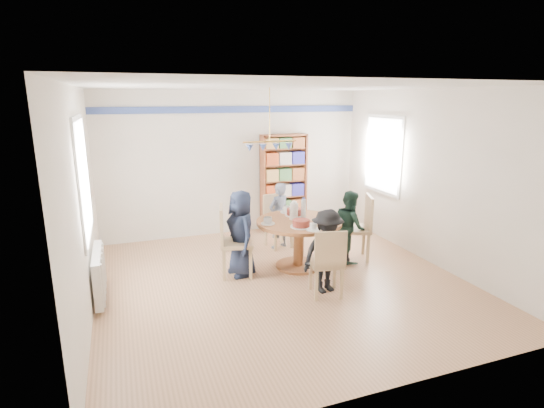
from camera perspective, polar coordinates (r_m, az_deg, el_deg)
name	(u,v)px	position (r m, az deg, el deg)	size (l,w,h in m)	color
ground	(281,281)	(6.19, 1.29, -10.34)	(5.00, 5.00, 0.00)	tan
room_shell	(245,160)	(6.43, -3.62, 5.94)	(5.00, 5.00, 5.00)	white
radiator	(99,274)	(5.98, -22.24, -8.68)	(0.12, 1.00, 0.60)	silver
dining_table	(299,233)	(6.50, 3.63, -3.86)	(1.30, 1.30, 0.75)	brown
chair_left	(230,238)	(6.20, -5.60, -4.56)	(0.56, 0.56, 1.06)	tan
chair_right	(361,224)	(6.97, 11.82, -2.70)	(0.60, 0.60, 1.05)	tan
chair_far	(276,218)	(7.45, 0.61, -1.89)	(0.47, 0.47, 0.92)	tan
chair_near	(328,260)	(5.58, 7.53, -7.49)	(0.49, 0.49, 0.94)	tan
person_left	(241,233)	(6.21, -4.18, -3.95)	(0.63, 0.41, 1.28)	#192137
person_right	(350,226)	(6.86, 10.41, -2.95)	(0.56, 0.44, 1.15)	#162D23
person_far	(279,216)	(7.33, 0.94, -1.57)	(0.42, 0.28, 1.16)	gray
person_near	(327,251)	(5.73, 7.39, -6.32)	(0.74, 0.43, 1.15)	black
bookshelf	(284,183)	(8.32, 1.56, 2.78)	(0.90, 0.27, 1.89)	brown
tableware	(297,216)	(6.44, 3.36, -1.59)	(1.21, 1.21, 0.32)	white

